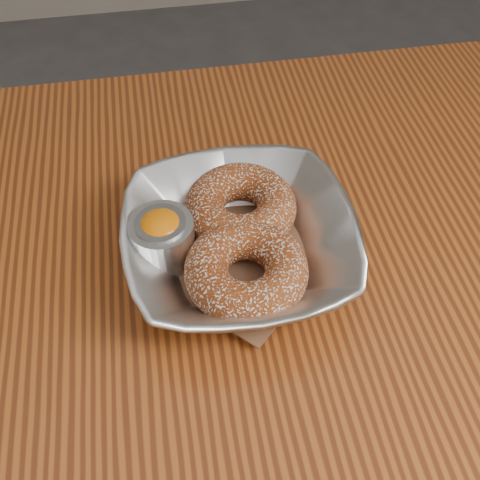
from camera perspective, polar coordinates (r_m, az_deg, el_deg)
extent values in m
cube|color=brown|center=(0.52, 5.67, -9.10)|extent=(1.20, 0.80, 0.04)
imported|color=silver|center=(0.52, 0.00, -0.25)|extent=(0.22, 0.22, 0.05)
cube|color=brown|center=(0.54, 0.00, -1.43)|extent=(0.21, 0.21, 0.00)
torus|color=maroon|center=(0.55, 0.06, 3.37)|extent=(0.12, 0.12, 0.04)
torus|color=maroon|center=(0.50, 0.63, -3.10)|extent=(0.13, 0.13, 0.04)
cylinder|color=silver|center=(0.52, -7.83, -0.03)|extent=(0.06, 0.06, 0.05)
cylinder|color=gray|center=(0.52, -7.87, 0.25)|extent=(0.05, 0.05, 0.04)
ellipsoid|color=orange|center=(0.51, -8.04, 1.27)|extent=(0.04, 0.04, 0.03)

